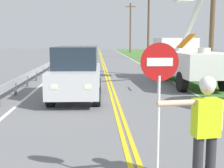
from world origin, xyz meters
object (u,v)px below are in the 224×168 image
flagger_worker (205,126)px  utility_pole_near (213,8)px  utility_pole_far (130,27)px  stop_sign_paddle (159,85)px  oncoming_suv_nearest (77,73)px  utility_bucket_truck (186,58)px  utility_pole_mid (149,25)px

flagger_worker → utility_pole_near: (5.05, 13.04, 3.12)m
flagger_worker → utility_pole_far: bearing=84.9°
stop_sign_paddle → oncoming_suv_nearest: stop_sign_paddle is taller
utility_bucket_truck → oncoming_suv_nearest: 6.89m
utility_pole_near → utility_pole_far: (-0.48, 37.76, 0.41)m
utility_pole_near → utility_pole_far: 37.76m
utility_bucket_truck → utility_pole_mid: utility_pole_mid is taller
utility_pole_mid → utility_pole_far: 16.76m
utility_bucket_truck → utility_pole_far: 39.31m
flagger_worker → utility_pole_near: utility_pole_near is taller
flagger_worker → utility_pole_mid: utility_pole_mid is taller
oncoming_suv_nearest → utility_pole_far: utility_pole_far is taller
stop_sign_paddle → utility_pole_near: size_ratio=0.29×
stop_sign_paddle → utility_pole_mid: bearing=80.5°
flagger_worker → utility_pole_far: (4.58, 50.80, 3.53)m
utility_pole_mid → utility_pole_far: (-0.40, 16.75, 0.39)m
flagger_worker → oncoming_suv_nearest: size_ratio=0.39×
utility_pole_mid → flagger_worker: bearing=-98.3°
flagger_worker → utility_pole_mid: size_ratio=0.23×
utility_pole_near → oncoming_suv_nearest: bearing=-144.4°
flagger_worker → utility_bucket_truck: 12.07m
oncoming_suv_nearest → utility_pole_mid: utility_pole_mid is taller
oncoming_suv_nearest → utility_pole_near: bearing=35.6°
stop_sign_paddle → utility_pole_mid: size_ratio=0.29×
oncoming_suv_nearest → utility_pole_near: 9.75m
utility_pole_near → utility_bucket_truck: bearing=-143.8°
flagger_worker → utility_pole_mid: bearing=81.7°
utility_pole_mid → oncoming_suv_nearest: bearing=-105.7°
stop_sign_paddle → oncoming_suv_nearest: bearing=102.4°
utility_bucket_truck → utility_pole_far: bearing=87.9°
utility_pole_far → stop_sign_paddle: bearing=-96.0°
utility_pole_mid → utility_pole_far: size_ratio=0.91×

